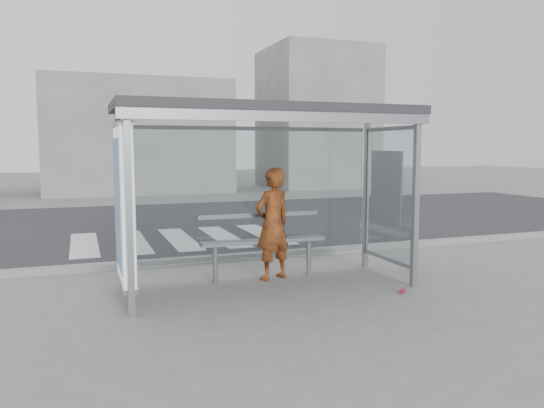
{
  "coord_description": "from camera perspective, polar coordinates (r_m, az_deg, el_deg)",
  "views": [
    {
      "loc": [
        -2.53,
        -7.12,
        2.04
      ],
      "look_at": [
        0.13,
        0.2,
        1.2
      ],
      "focal_mm": 35.0,
      "sensor_mm": 36.0,
      "label": 1
    }
  ],
  "objects": [
    {
      "name": "crosswalk",
      "position": [
        11.97,
        -9.92,
        -3.74
      ],
      "size": [
        4.55,
        3.0,
        0.0
      ],
      "color": "silver",
      "rests_on": "ground"
    },
    {
      "name": "curb",
      "position": [
        9.62,
        -4.29,
        -5.74
      ],
      "size": [
        30.0,
        0.18,
        0.12
      ],
      "primitive_type": "cube",
      "color": "gray",
      "rests_on": "ground"
    },
    {
      "name": "road",
      "position": [
        14.48,
        -9.7,
        -2.02
      ],
      "size": [
        30.0,
        10.0,
        0.01
      ],
      "primitive_type": "cube",
      "color": "#2B2B2E",
      "rests_on": "ground"
    },
    {
      "name": "building_right",
      "position": [
        27.68,
        4.75,
        9.15
      ],
      "size": [
        5.0,
        5.0,
        7.0
      ],
      "primitive_type": "cube",
      "color": "slate",
      "rests_on": "ground"
    },
    {
      "name": "soda_can",
      "position": [
        7.74,
        13.85,
        -9.02
      ],
      "size": [
        0.14,
        0.15,
        0.07
      ],
      "primitive_type": "cylinder",
      "rotation": [
        0.0,
        1.57,
        0.81
      ],
      "color": "#CA3B57",
      "rests_on": "ground"
    },
    {
      "name": "bench",
      "position": [
        8.19,
        -0.99,
        -3.99
      ],
      "size": [
        1.96,
        0.32,
        1.01
      ],
      "color": "slate",
      "rests_on": "ground"
    },
    {
      "name": "ground",
      "position": [
        7.82,
        -0.37,
        -8.95
      ],
      "size": [
        80.0,
        80.0,
        0.0
      ],
      "primitive_type": "plane",
      "color": "slate",
      "rests_on": "ground"
    },
    {
      "name": "bus_shelter",
      "position": [
        7.5,
        -3.23,
        5.73
      ],
      "size": [
        4.25,
        1.65,
        2.62
      ],
      "color": "gray",
      "rests_on": "ground"
    },
    {
      "name": "person",
      "position": [
        8.13,
        0.08,
        -2.17
      ],
      "size": [
        0.73,
        0.6,
        1.72
      ],
      "primitive_type": "imported",
      "rotation": [
        0.0,
        0.0,
        3.49
      ],
      "color": "#CE4213",
      "rests_on": "ground"
    },
    {
      "name": "building_center",
      "position": [
        25.25,
        -14.31,
        7.0
      ],
      "size": [
        8.0,
        5.0,
        5.0
      ],
      "primitive_type": "cube",
      "color": "slate",
      "rests_on": "ground"
    }
  ]
}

